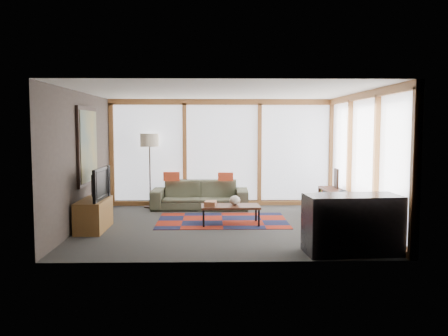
{
  "coord_description": "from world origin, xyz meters",
  "views": [
    {
      "loc": [
        -0.21,
        -9.15,
        1.94
      ],
      "look_at": [
        0.0,
        0.4,
        1.1
      ],
      "focal_mm": 38.0,
      "sensor_mm": 36.0,
      "label": 1
    }
  ],
  "objects_px": {
    "coffee_table": "(231,215)",
    "bar_counter": "(352,224)",
    "television": "(96,184)",
    "floor_lamp": "(150,171)",
    "bookshelf": "(339,206)",
    "tv_console": "(94,215)",
    "sofa": "(200,195)"
  },
  "relations": [
    {
      "from": "sofa",
      "to": "tv_console",
      "type": "relative_size",
      "value": 1.97
    },
    {
      "from": "bar_counter",
      "to": "sofa",
      "type": "bearing_deg",
      "value": 117.06
    },
    {
      "from": "sofa",
      "to": "bar_counter",
      "type": "xyz_separation_m",
      "value": [
        2.44,
        -4.02,
        0.12
      ]
    },
    {
      "from": "floor_lamp",
      "to": "tv_console",
      "type": "relative_size",
      "value": 1.54
    },
    {
      "from": "floor_lamp",
      "to": "tv_console",
      "type": "distance_m",
      "value": 2.66
    },
    {
      "from": "television",
      "to": "bar_counter",
      "type": "distance_m",
      "value": 4.66
    },
    {
      "from": "bookshelf",
      "to": "tv_console",
      "type": "relative_size",
      "value": 1.95
    },
    {
      "from": "sofa",
      "to": "tv_console",
      "type": "bearing_deg",
      "value": -128.77
    },
    {
      "from": "bookshelf",
      "to": "bar_counter",
      "type": "distance_m",
      "value": 2.77
    },
    {
      "from": "television",
      "to": "bookshelf",
      "type": "bearing_deg",
      "value": -76.51
    },
    {
      "from": "coffee_table",
      "to": "bar_counter",
      "type": "distance_m",
      "value": 2.82
    },
    {
      "from": "sofa",
      "to": "television",
      "type": "xyz_separation_m",
      "value": [
        -1.87,
        -2.28,
        0.54
      ]
    },
    {
      "from": "sofa",
      "to": "coffee_table",
      "type": "distance_m",
      "value": 1.97
    },
    {
      "from": "tv_console",
      "to": "bar_counter",
      "type": "height_order",
      "value": "bar_counter"
    },
    {
      "from": "television",
      "to": "bar_counter",
      "type": "relative_size",
      "value": 0.73
    },
    {
      "from": "floor_lamp",
      "to": "bookshelf",
      "type": "xyz_separation_m",
      "value": [
        4.16,
        -1.51,
        -0.61
      ]
    },
    {
      "from": "floor_lamp",
      "to": "bar_counter",
      "type": "xyz_separation_m",
      "value": [
        3.64,
        -4.22,
        -0.43
      ]
    },
    {
      "from": "bookshelf",
      "to": "television",
      "type": "height_order",
      "value": "television"
    },
    {
      "from": "coffee_table",
      "to": "bar_counter",
      "type": "bearing_deg",
      "value": -50.6
    },
    {
      "from": "coffee_table",
      "to": "television",
      "type": "distance_m",
      "value": 2.65
    },
    {
      "from": "floor_lamp",
      "to": "coffee_table",
      "type": "bearing_deg",
      "value": -47.9
    },
    {
      "from": "coffee_table",
      "to": "bar_counter",
      "type": "xyz_separation_m",
      "value": [
        1.78,
        -2.17,
        0.26
      ]
    },
    {
      "from": "coffee_table",
      "to": "television",
      "type": "relative_size",
      "value": 1.1
    },
    {
      "from": "bookshelf",
      "to": "bar_counter",
      "type": "bearing_deg",
      "value": -101.0
    },
    {
      "from": "bar_counter",
      "to": "tv_console",
      "type": "bearing_deg",
      "value": 154.11
    },
    {
      "from": "floor_lamp",
      "to": "bar_counter",
      "type": "distance_m",
      "value": 5.59
    },
    {
      "from": "floor_lamp",
      "to": "bar_counter",
      "type": "relative_size",
      "value": 1.24
    },
    {
      "from": "tv_console",
      "to": "television",
      "type": "bearing_deg",
      "value": 0.19
    },
    {
      "from": "bookshelf",
      "to": "television",
      "type": "xyz_separation_m",
      "value": [
        -4.83,
        -0.97,
        0.59
      ]
    },
    {
      "from": "tv_console",
      "to": "sofa",
      "type": "bearing_deg",
      "value": 49.81
    },
    {
      "from": "floor_lamp",
      "to": "bookshelf",
      "type": "distance_m",
      "value": 4.47
    },
    {
      "from": "sofa",
      "to": "bookshelf",
      "type": "height_order",
      "value": "sofa"
    }
  ]
}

